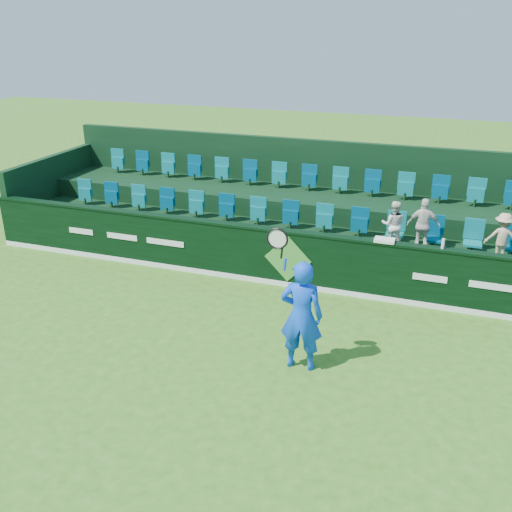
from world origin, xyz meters
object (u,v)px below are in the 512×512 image
at_px(spectator_right, 502,237).
at_px(tennis_player, 301,315).
at_px(spectator_left, 393,225).
at_px(drinks_bottle, 443,244).
at_px(spectator_middle, 423,225).
at_px(towel, 385,240).

bearing_deg(spectator_right, tennis_player, 50.91).
xyz_separation_m(spectator_left, drinks_bottle, (1.13, -1.12, 0.09)).
xyz_separation_m(spectator_left, spectator_right, (2.32, 0.00, -0.02)).
bearing_deg(spectator_left, drinks_bottle, 129.69).
xyz_separation_m(spectator_middle, drinks_bottle, (0.47, -1.12, 0.03)).
bearing_deg(spectator_left, spectator_middle, 174.47).
relative_size(spectator_middle, spectator_right, 1.15).
distance_m(spectator_middle, towel, 1.33).
xyz_separation_m(tennis_player, spectator_left, (1.02, 4.27, 0.33)).
height_order(tennis_player, towel, tennis_player).
distance_m(tennis_player, drinks_bottle, 3.83).
distance_m(towel, drinks_bottle, 1.18).
bearing_deg(spectator_middle, spectator_left, -2.67).
relative_size(tennis_player, towel, 6.19).
bearing_deg(tennis_player, spectator_right, 51.97).
distance_m(spectator_left, towel, 1.12).
bearing_deg(drinks_bottle, spectator_right, 43.20).
bearing_deg(drinks_bottle, spectator_middle, 112.59).
relative_size(spectator_right, drinks_bottle, 5.10).
xyz_separation_m(spectator_middle, spectator_right, (1.66, 0.00, -0.08)).
bearing_deg(drinks_bottle, tennis_player, -124.28).
bearing_deg(spectator_right, towel, 24.22).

